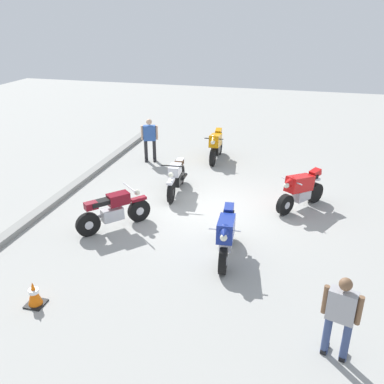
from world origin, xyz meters
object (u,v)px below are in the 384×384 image
at_px(motorcycle_orange_sportbike, 216,145).
at_px(traffic_cone, 34,294).
at_px(person_in_blue_shirt, 150,137).
at_px(person_in_gray_shirt, 340,314).
at_px(motorcycle_silver_cruiser, 176,177).
at_px(motorcycle_maroon_cruiser, 113,210).
at_px(motorcycle_blue_sportbike, 226,234).
at_px(motorcycle_red_sportbike, 301,189).

xyz_separation_m(motorcycle_orange_sportbike, traffic_cone, (-9.34, 1.67, -0.33)).
bearing_deg(person_in_blue_shirt, person_in_gray_shirt, 18.33).
xyz_separation_m(motorcycle_silver_cruiser, motorcycle_orange_sportbike, (3.37, -0.55, 0.07)).
xyz_separation_m(motorcycle_maroon_cruiser, person_in_gray_shirt, (-3.17, -5.45, 0.36)).
distance_m(person_in_blue_shirt, traffic_cone, 8.64).
relative_size(person_in_gray_shirt, person_in_blue_shirt, 0.97).
distance_m(motorcycle_blue_sportbike, motorcycle_silver_cruiser, 3.95).
height_order(motorcycle_orange_sportbike, person_in_blue_shirt, person_in_blue_shirt).
relative_size(motorcycle_red_sportbike, motorcycle_orange_sportbike, 0.86).
height_order(person_in_blue_shirt, traffic_cone, person_in_blue_shirt).
relative_size(motorcycle_blue_sportbike, traffic_cone, 3.70).
distance_m(motorcycle_silver_cruiser, traffic_cone, 6.08).
bearing_deg(motorcycle_blue_sportbike, motorcycle_red_sportbike, 147.63).
bearing_deg(traffic_cone, motorcycle_maroon_cruiser, -3.45).
bearing_deg(person_in_blue_shirt, traffic_cone, -13.87).
height_order(motorcycle_orange_sportbike, person_in_gray_shirt, person_in_gray_shirt).
bearing_deg(motorcycle_silver_cruiser, motorcycle_red_sportbike, 83.33).
distance_m(motorcycle_maroon_cruiser, person_in_blue_shirt, 5.38).
bearing_deg(motorcycle_maroon_cruiser, traffic_cone, -141.91).
relative_size(motorcycle_maroon_cruiser, person_in_blue_shirt, 1.01).
bearing_deg(motorcycle_maroon_cruiser, person_in_gray_shirt, -78.66).
relative_size(motorcycle_maroon_cruiser, person_in_gray_shirt, 1.04).
xyz_separation_m(motorcycle_silver_cruiser, person_in_gray_shirt, (-5.85, -4.54, 0.36)).
bearing_deg(person_in_gray_shirt, motorcycle_silver_cruiser, 54.03).
height_order(motorcycle_blue_sportbike, motorcycle_silver_cruiser, motorcycle_blue_sportbike).
bearing_deg(traffic_cone, person_in_blue_shirt, 4.78).
bearing_deg(motorcycle_red_sportbike, motorcycle_silver_cruiser, -56.07).
xyz_separation_m(motorcycle_maroon_cruiser, person_in_blue_shirt, (5.29, 0.92, 0.40)).
bearing_deg(traffic_cone, motorcycle_silver_cruiser, -10.57).
distance_m(motorcycle_blue_sportbike, person_in_gray_shirt, 3.49).
bearing_deg(motorcycle_maroon_cruiser, motorcycle_orange_sportbike, 27.89).
bearing_deg(person_in_gray_shirt, person_in_blue_shirt, 53.21).
distance_m(motorcycle_silver_cruiser, motorcycle_orange_sportbike, 3.41).
bearing_deg(person_in_gray_shirt, traffic_cone, 107.48).
xyz_separation_m(motorcycle_silver_cruiser, person_in_blue_shirt, (2.61, 1.83, 0.40)).
distance_m(motorcycle_silver_cruiser, person_in_gray_shirt, 7.41).
bearing_deg(traffic_cone, motorcycle_red_sportbike, -40.17).
xyz_separation_m(motorcycle_maroon_cruiser, motorcycle_orange_sportbike, (6.05, -1.47, 0.07)).
relative_size(motorcycle_silver_cruiser, motorcycle_orange_sportbike, 1.07).
bearing_deg(motorcycle_silver_cruiser, person_in_blue_shirt, -149.39).
xyz_separation_m(motorcycle_silver_cruiser, motorcycle_maroon_cruiser, (-2.68, 0.92, 0.00)).
relative_size(motorcycle_red_sportbike, person_in_blue_shirt, 1.04).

